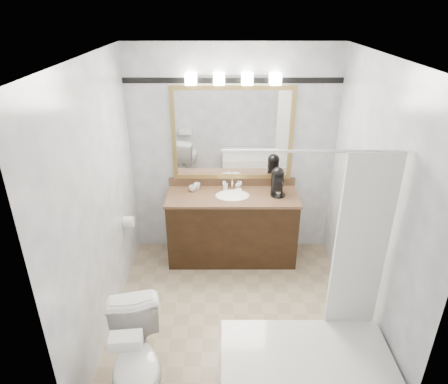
{
  "coord_description": "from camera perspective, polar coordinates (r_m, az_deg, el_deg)",
  "views": [
    {
      "loc": [
        -0.1,
        -3.12,
        2.88
      ],
      "look_at": [
        -0.1,
        0.35,
        1.21
      ],
      "focal_mm": 32.0,
      "sensor_mm": 36.0,
      "label": 1
    }
  ],
  "objects": [
    {
      "name": "mirror",
      "position": [
        4.62,
        1.22,
        8.28
      ],
      "size": [
        1.4,
        0.04,
        1.1
      ],
      "color": "tan",
      "rests_on": "room"
    },
    {
      "name": "vanity",
      "position": [
        4.8,
        1.17,
        -4.82
      ],
      "size": [
        1.53,
        0.58,
        0.97
      ],
      "color": "black",
      "rests_on": "ground"
    },
    {
      "name": "accent_stripe",
      "position": [
        4.48,
        1.29,
        15.65
      ],
      "size": [
        2.4,
        0.01,
        0.06
      ],
      "primitive_type": "cube",
      "color": "black",
      "rests_on": "room"
    },
    {
      "name": "toilet",
      "position": [
        3.4,
        -12.29,
        -22.55
      ],
      "size": [
        0.58,
        0.81,
        0.75
      ],
      "primitive_type": "imported",
      "rotation": [
        0.0,
        0.0,
        0.23
      ],
      "color": "white",
      "rests_on": "ground"
    },
    {
      "name": "vanity_light_bar",
      "position": [
        4.41,
        1.31,
        15.93
      ],
      "size": [
        1.02,
        0.14,
        0.12
      ],
      "color": "silver",
      "rests_on": "room"
    },
    {
      "name": "bathtub",
      "position": [
        3.48,
        11.77,
        -23.35
      ],
      "size": [
        1.3,
        0.75,
        1.96
      ],
      "color": "white",
      "rests_on": "ground"
    },
    {
      "name": "tissue_box",
      "position": [
        2.97,
        -13.87,
        -19.95
      ],
      "size": [
        0.23,
        0.14,
        0.09
      ],
      "primitive_type": "cube",
      "rotation": [
        0.0,
        0.0,
        0.1
      ],
      "color": "white",
      "rests_on": "toilet"
    },
    {
      "name": "soap_bottle_b",
      "position": [
        4.77,
        2.01,
        1.08
      ],
      "size": [
        0.08,
        0.08,
        0.09
      ],
      "primitive_type": "imported",
      "rotation": [
        0.0,
        0.0,
        0.21
      ],
      "color": "white",
      "rests_on": "vanity"
    },
    {
      "name": "cup_left",
      "position": [
        4.71,
        -4.51,
        0.52
      ],
      "size": [
        0.11,
        0.11,
        0.07
      ],
      "primitive_type": "imported",
      "rotation": [
        0.0,
        0.0,
        0.39
      ],
      "color": "white",
      "rests_on": "vanity"
    },
    {
      "name": "soap_bar",
      "position": [
        4.71,
        2.03,
        0.31
      ],
      "size": [
        0.09,
        0.07,
        0.02
      ],
      "primitive_type": "cube",
      "rotation": [
        0.0,
        0.0,
        0.3
      ],
      "color": "beige",
      "rests_on": "vanity"
    },
    {
      "name": "coffee_maker",
      "position": [
        4.61,
        7.66,
        1.64
      ],
      "size": [
        0.17,
        0.21,
        0.33
      ],
      "rotation": [
        0.0,
        0.0,
        0.09
      ],
      "color": "black",
      "rests_on": "vanity"
    },
    {
      "name": "cup_right",
      "position": [
        4.76,
        -3.87,
        0.86
      ],
      "size": [
        0.09,
        0.09,
        0.07
      ],
      "primitive_type": "imported",
      "rotation": [
        0.0,
        0.0,
        0.15
      ],
      "color": "white",
      "rests_on": "vanity"
    },
    {
      "name": "room",
      "position": [
        3.52,
        1.6,
        -1.91
      ],
      "size": [
        2.42,
        2.62,
        2.52
      ],
      "color": "tan",
      "rests_on": "ground"
    },
    {
      "name": "soap_bottle_a",
      "position": [
        4.73,
        0.2,
        0.95
      ],
      "size": [
        0.05,
        0.05,
        0.11
      ],
      "primitive_type": "imported",
      "rotation": [
        0.0,
        0.0,
        -0.1
      ],
      "color": "white",
      "rests_on": "vanity"
    },
    {
      "name": "tp_roll",
      "position": [
        4.49,
        -13.46,
        -4.15
      ],
      "size": [
        0.11,
        0.12,
        0.12
      ],
      "primitive_type": "cylinder",
      "rotation": [
        0.0,
        1.57,
        0.0
      ],
      "color": "white",
      "rests_on": "room"
    }
  ]
}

